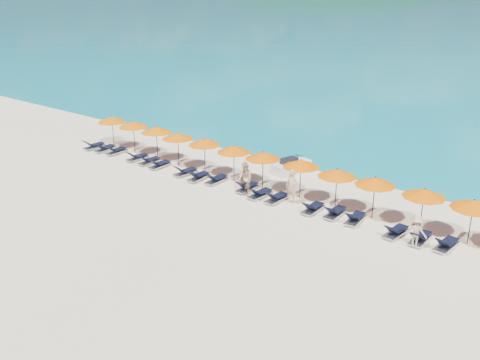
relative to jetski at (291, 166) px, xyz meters
The scene contains 37 objects.
ground 8.73m from the jetski, 87.90° to the right, with size 1400.00×1400.00×0.00m, color beige.
headland_main 611.18m from the jetski, 119.43° to the left, with size 374.00×242.00×126.50m.
headland_small 572.34m from the jetski, 105.19° to the left, with size 162.00×126.00×85.50m.
jetski is the anchor object (origin of this frame).
beachgoer_a 5.20m from the jetski, 56.96° to the right, with size 0.71×0.47×1.95m, color tan.
beachgoer_b 4.92m from the jetski, 89.60° to the right, with size 0.94×0.54×1.93m, color tan.
beachgoer_c 11.32m from the jetski, 26.60° to the right, with size 0.98×0.45×1.51m, color tan.
umbrella_0 14.07m from the jetski, 166.73° to the right, with size 2.10×2.10×2.28m.
umbrella_1 11.83m from the jetski, 164.07° to the right, with size 2.10×2.10×2.28m.
umbrella_2 9.63m from the jetski, 160.30° to the right, with size 2.10×2.10×2.28m.
umbrella_3 7.67m from the jetski, 152.87° to the right, with size 2.10×2.10×2.28m.
umbrella_4 5.76m from the jetski, 142.01° to the right, with size 2.10×2.10×2.28m.
umbrella_5 4.27m from the jetski, 119.24° to the right, with size 2.10×2.10×2.28m.
umbrella_6 3.79m from the jetski, 86.35° to the right, with size 2.10×2.10×2.28m.
umbrella_7 4.55m from the jetski, 50.21° to the right, with size 2.10×2.10×2.28m.
umbrella_8 6.31m from the jetski, 34.06° to the right, with size 2.10×2.10×2.28m.
umbrella_9 8.10m from the jetski, 25.05° to the right, with size 2.10×2.10×2.28m.
umbrella_10 10.41m from the jetski, 19.23° to the right, with size 2.10×2.10×2.28m.
umbrella_11 12.55m from the jetski, 15.70° to the right, with size 2.10×2.10×2.28m.
lounger_0 14.88m from the jetski, 161.96° to the right, with size 0.66×1.71×0.66m.
lounger_1 13.79m from the jetski, 160.88° to the right, with size 0.78×1.75×0.66m.
lounger_2 12.68m from the jetski, 159.69° to the right, with size 0.72×1.73×0.66m.
lounger_3 10.60m from the jetski, 155.06° to the right, with size 0.72×1.73×0.66m.
lounger_4 9.53m from the jetski, 151.78° to the right, with size 0.68×1.72×0.66m.
lounger_5 8.62m from the jetski, 147.53° to the right, with size 0.64×1.71×0.66m.
lounger_6 6.77m from the jetski, 136.98° to the right, with size 0.79×1.75×0.66m.
lounger_7 6.03m from the jetski, 128.00° to the right, with size 0.75×1.74×0.66m.
lounger_8 5.12m from the jetski, 119.47° to the right, with size 0.64×1.71×0.66m.
lounger_9 4.37m from the jetski, 92.93° to the right, with size 0.68×1.72×0.66m.
lounger_10 4.80m from the jetski, 78.65° to the right, with size 0.78×1.75×0.66m.
lounger_11 5.08m from the jetski, 66.21° to the right, with size 0.67×1.72×0.66m.
lounger_12 6.38m from the jetski, 46.58° to the right, with size 0.69×1.72×0.66m.
lounger_13 7.13m from the jetski, 38.24° to the right, with size 0.67×1.72×0.66m.
lounger_14 8.09m from the jetski, 33.28° to the right, with size 0.77×1.75×0.66m.
lounger_15 10.12m from the jetski, 27.18° to the right, with size 0.78×1.75×0.66m.
lounger_16 11.15m from the jetski, 24.21° to the right, with size 0.63×1.70×0.66m.
lounger_17 12.20m from the jetski, 21.43° to the right, with size 0.78×1.75×0.66m.
Camera 1 is at (17.08, -18.80, 11.53)m, focal length 40.00 mm.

